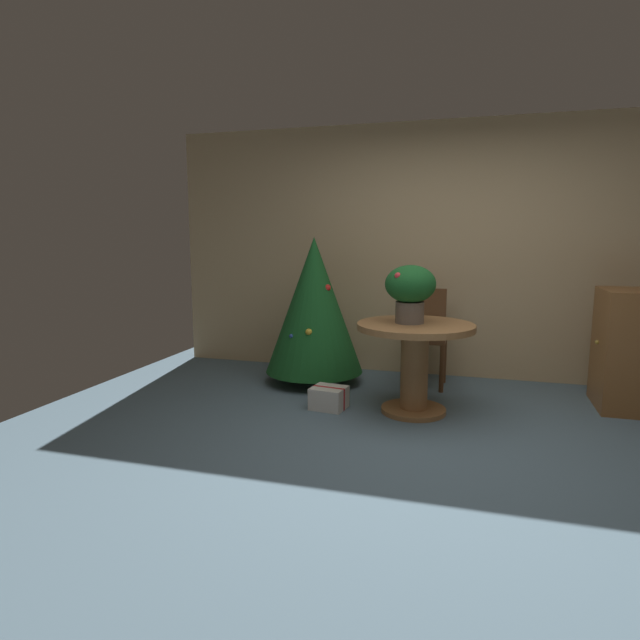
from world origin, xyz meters
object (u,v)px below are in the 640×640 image
Objects in this scene: round_dining_table at (415,353)px; wooden_chair_far at (426,331)px; holiday_tree at (314,305)px; gift_box_cream at (329,398)px; flower_vase at (410,288)px; wooden_cabinet at (630,350)px.

wooden_chair_far is (0.00, 0.90, 0.02)m from round_dining_table.
holiday_tree reaches higher than gift_box_cream.
wooden_chair_far is (0.05, 0.90, -0.50)m from flower_vase.
gift_box_cream is 0.31× the size of wooden_cabinet.
round_dining_table is 0.66× the size of holiday_tree.
flower_vase reaches higher than wooden_cabinet.
round_dining_table is at bearing -31.52° from holiday_tree.
wooden_cabinet is at bearing 19.32° from flower_vase.
wooden_cabinet reaches higher than gift_box_cream.
wooden_cabinet is at bearing 20.03° from round_dining_table.
round_dining_table is 0.82m from gift_box_cream.
flower_vase is at bearing -32.58° from holiday_tree.
wooden_chair_far is 1.12m from holiday_tree.
flower_vase is 0.33× the size of holiday_tree.
wooden_chair_far is at bearing 86.68° from flower_vase.
flower_vase is at bearing 173.67° from round_dining_table.
wooden_chair_far reaches higher than gift_box_cream.
round_dining_table is at bearing -90.00° from wooden_chair_far.
wooden_chair_far is 1.31m from gift_box_cream.
round_dining_table is 0.90m from wooden_chair_far.
holiday_tree is (-1.01, 0.65, -0.25)m from flower_vase.
wooden_chair_far is 3.02× the size of gift_box_cream.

